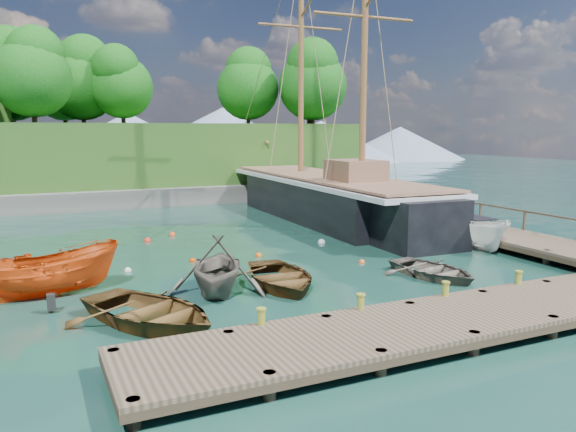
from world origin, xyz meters
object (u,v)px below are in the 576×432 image
at_px(rowboat_0, 150,325).
at_px(schooner, 328,201).
at_px(rowboat_1, 218,293).
at_px(motorboat_orange, 52,295).
at_px(cabin_boat_white, 475,248).
at_px(rowboat_2, 280,286).
at_px(rowboat_3, 433,277).

xyz_separation_m(rowboat_0, schooner, (13.91, 14.58, 1.16)).
distance_m(rowboat_1, motorboat_orange, 5.59).
bearing_deg(schooner, rowboat_0, -132.02).
relative_size(cabin_boat_white, schooner, 0.17).
height_order(cabin_boat_white, schooner, schooner).
relative_size(rowboat_1, schooner, 0.14).
height_order(rowboat_2, rowboat_3, rowboat_2).
relative_size(rowboat_3, schooner, 0.13).
xyz_separation_m(rowboat_0, cabin_boat_white, (16.16, 4.20, 0.00)).
bearing_deg(rowboat_2, schooner, 60.65).
xyz_separation_m(rowboat_1, cabin_boat_white, (13.40, 1.96, 0.00)).
distance_m(rowboat_0, rowboat_2, 5.44).
height_order(rowboat_1, schooner, schooner).
xyz_separation_m(rowboat_2, cabin_boat_white, (11.12, 2.13, 0.00)).
relative_size(rowboat_0, motorboat_orange, 1.05).
bearing_deg(rowboat_0, rowboat_3, -24.54).
distance_m(rowboat_0, schooner, 20.19).
xyz_separation_m(rowboat_2, schooner, (8.88, 12.52, 1.16)).
xyz_separation_m(motorboat_orange, schooner, (16.35, 10.26, 1.16)).
height_order(rowboat_1, motorboat_orange, rowboat_1).
height_order(rowboat_3, cabin_boat_white, cabin_boat_white).
bearing_deg(rowboat_1, rowboat_2, 18.44).
height_order(motorboat_orange, schooner, schooner).
relative_size(rowboat_0, schooner, 0.17).
height_order(rowboat_2, schooner, schooner).
height_order(rowboat_1, rowboat_3, rowboat_1).
relative_size(rowboat_3, motorboat_orange, 0.81).
height_order(rowboat_0, rowboat_3, rowboat_0).
xyz_separation_m(rowboat_0, rowboat_2, (5.04, 2.06, 0.00)).
bearing_deg(cabin_boat_white, motorboat_orange, -169.16).
bearing_deg(rowboat_2, motorboat_orange, 169.16).
bearing_deg(rowboat_1, rowboat_3, 12.14).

